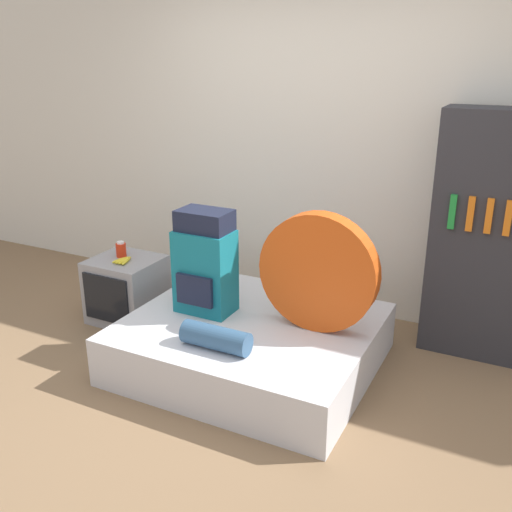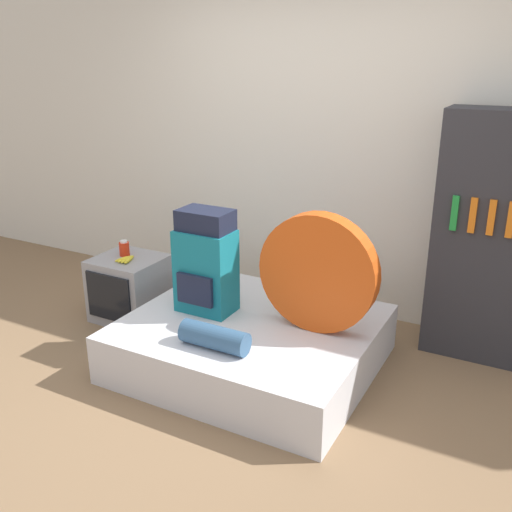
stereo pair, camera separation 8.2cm
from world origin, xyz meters
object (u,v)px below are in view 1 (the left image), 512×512
backpack (205,264)px  television (127,289)px  tent_bag (318,272)px  sleeping_roll (216,338)px  canister (121,250)px  bookshelf (497,238)px

backpack → television: backpack is taller
tent_bag → sleeping_roll: bearing=-129.3°
sleeping_roll → television: bearing=152.4°
backpack → canister: backpack is taller
sleeping_roll → bookshelf: bookshelf is taller
sleeping_roll → canister: 1.38m
backpack → television: (-0.83, 0.18, -0.41)m
tent_bag → sleeping_roll: size_ratio=1.78×
backpack → television: bearing=167.8°
backpack → bookshelf: bookshelf is taller
tent_bag → television: size_ratio=1.50×
tent_bag → sleeping_roll: tent_bag is taller
tent_bag → television: 1.65m
canister → backpack: bearing=-13.8°
tent_bag → backpack: bearing=-172.9°
television → canister: size_ratio=4.13×
backpack → sleeping_roll: (0.33, -0.43, -0.26)m
backpack → canister: (-0.88, 0.22, -0.11)m
tent_bag → television: tent_bag is taller
sleeping_roll → television: (-1.16, 0.61, -0.15)m
television → bookshelf: bearing=15.7°
backpack → canister: bearing=166.2°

